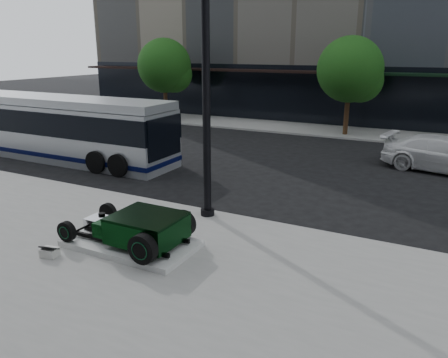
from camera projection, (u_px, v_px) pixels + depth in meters
The scene contains 9 objects.
ground at pixel (237, 195), 15.75m from camera, with size 120.00×120.00×0.00m, color black.
sidewalk_far at pixel (332, 131), 27.65m from camera, with size 70.00×4.00×0.12m, color gray.
street_trees at pixel (353, 72), 25.29m from camera, with size 29.80×3.80×5.70m.
display_plinth at pixel (131, 243), 11.40m from camera, with size 3.40×1.80×0.15m, color silver.
hot_rod at pixel (141, 228), 11.11m from camera, with size 3.22×2.00×0.81m.
info_plaque at pixel (49, 252), 10.81m from camera, with size 0.45×0.37×0.31m.
lamppost at pixel (206, 98), 12.53m from camera, with size 0.43×0.43×7.78m.
transit_bus at pixel (60, 127), 20.72m from camera, with size 12.12×2.88×2.92m.
white_sedan at pixel (445, 155), 18.55m from camera, with size 2.09×5.14×1.49m, color white.
Camera 1 is at (6.43, -13.47, 5.08)m, focal length 35.00 mm.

